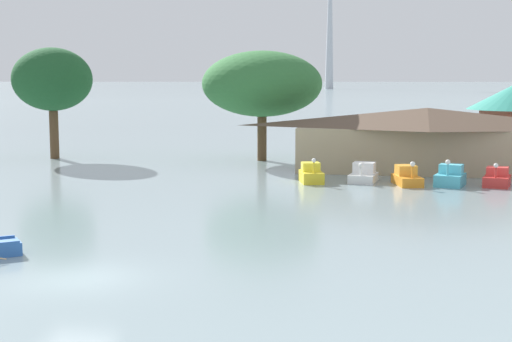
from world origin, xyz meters
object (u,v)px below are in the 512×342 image
(shoreline_tree_mid, at_px, (262,84))
(shoreline_tree_tall_left, at_px, (52,80))
(boathouse, at_px, (427,139))
(pedal_boat_cyan, at_px, (450,177))
(pedal_boat_orange, at_px, (407,177))
(pedal_boat_yellow, at_px, (311,174))
(pedal_boat_white, at_px, (364,174))
(pedal_boat_red, at_px, (497,179))

(shoreline_tree_mid, bearing_deg, shoreline_tree_tall_left, -174.56)
(boathouse, bearing_deg, pedal_boat_cyan, -79.38)
(pedal_boat_orange, xyz_separation_m, boathouse, (1.47, 7.00, 1.99))
(pedal_boat_cyan, bearing_deg, pedal_boat_yellow, -74.44)
(pedal_boat_white, xyz_separation_m, boathouse, (4.32, 6.11, 1.98))
(pedal_boat_white, relative_size, pedal_boat_orange, 0.89)
(boathouse, height_order, shoreline_tree_mid, shoreline_tree_mid)
(boathouse, bearing_deg, pedal_boat_orange, -101.90)
(pedal_boat_orange, xyz_separation_m, pedal_boat_cyan, (2.76, 0.13, 0.06))
(pedal_boat_yellow, distance_m, shoreline_tree_mid, 14.62)
(pedal_boat_yellow, relative_size, pedal_boat_orange, 0.89)
(boathouse, xyz_separation_m, shoreline_tree_mid, (-13.32, 5.17, 3.93))
(boathouse, height_order, shoreline_tree_tall_left, shoreline_tree_tall_left)
(pedal_boat_orange, height_order, pedal_boat_cyan, pedal_boat_cyan)
(pedal_boat_yellow, height_order, shoreline_tree_mid, shoreline_tree_mid)
(pedal_boat_orange, bearing_deg, pedal_boat_cyan, 77.26)
(pedal_boat_white, bearing_deg, pedal_boat_red, 94.65)
(pedal_boat_white, height_order, shoreline_tree_tall_left, shoreline_tree_tall_left)
(pedal_boat_yellow, relative_size, pedal_boat_red, 1.03)
(pedal_boat_white, height_order, shoreline_tree_mid, shoreline_tree_mid)
(pedal_boat_white, distance_m, shoreline_tree_tall_left, 29.26)
(pedal_boat_red, bearing_deg, pedal_boat_orange, -72.56)
(pedal_boat_white, bearing_deg, shoreline_tree_tall_left, -102.41)
(shoreline_tree_mid, bearing_deg, pedal_boat_red, -33.59)
(pedal_boat_orange, bearing_deg, boathouse, 152.75)
(shoreline_tree_tall_left, relative_size, shoreline_tree_mid, 0.95)
(pedal_boat_orange, distance_m, boathouse, 7.42)
(shoreline_tree_tall_left, distance_m, shoreline_tree_mid, 18.02)
(pedal_boat_yellow, xyz_separation_m, shoreline_tree_tall_left, (-23.49, 10.47, 6.23))
(pedal_boat_orange, distance_m, shoreline_tree_tall_left, 32.17)
(pedal_boat_cyan, bearing_deg, shoreline_tree_tall_left, -92.91)
(pedal_boat_white, height_order, pedal_boat_orange, pedal_boat_orange)
(pedal_boat_yellow, xyz_separation_m, pedal_boat_white, (3.44, 0.89, -0.02))
(pedal_boat_yellow, distance_m, shoreline_tree_tall_left, 26.46)
(pedal_boat_orange, distance_m, shoreline_tree_mid, 17.98)
(pedal_boat_cyan, distance_m, shoreline_tree_mid, 19.82)
(pedal_boat_orange, relative_size, pedal_boat_cyan, 1.16)
(pedal_boat_orange, bearing_deg, shoreline_tree_mid, -151.13)
(pedal_boat_cyan, distance_m, boathouse, 7.25)
(pedal_boat_white, distance_m, pedal_boat_cyan, 5.66)
(pedal_boat_white, height_order, pedal_boat_cyan, pedal_boat_cyan)
(pedal_boat_white, relative_size, boathouse, 0.13)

